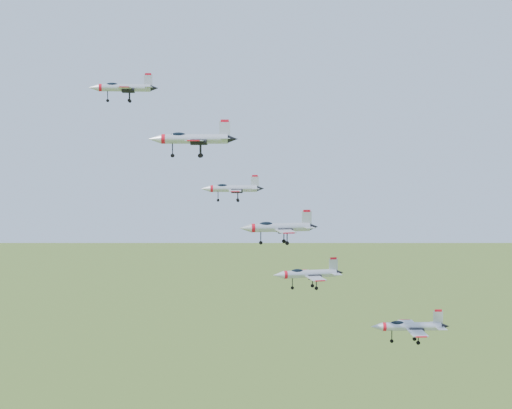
# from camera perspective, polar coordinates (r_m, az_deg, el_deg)

# --- Properties ---
(jet_lead) EXTENTS (12.93, 10.91, 3.48)m
(jet_lead) POSITION_cam_1_polar(r_m,az_deg,el_deg) (137.46, -10.62, 9.17)
(jet_lead) COLOR #B0B4BD
(jet_left_high) EXTENTS (10.95, 9.15, 2.93)m
(jet_left_high) POSITION_cam_1_polar(r_m,az_deg,el_deg) (122.51, -1.95, 1.29)
(jet_left_high) COLOR #B0B4BD
(jet_right_high) EXTENTS (12.77, 10.63, 3.41)m
(jet_right_high) POSITION_cam_1_polar(r_m,az_deg,el_deg) (101.31, -5.15, 5.26)
(jet_right_high) COLOR #B0B4BD
(jet_left_low) EXTENTS (13.46, 11.44, 3.66)m
(jet_left_low) POSITION_cam_1_polar(r_m,az_deg,el_deg) (119.92, 1.77, -1.83)
(jet_left_low) COLOR #B0B4BD
(jet_right_low) EXTENTS (10.84, 9.26, 2.97)m
(jet_right_low) POSITION_cam_1_polar(r_m,az_deg,el_deg) (107.93, 4.16, -5.54)
(jet_right_low) COLOR #B0B4BD
(jet_trail) EXTENTS (12.84, 10.71, 3.43)m
(jet_trail) POSITION_cam_1_polar(r_m,az_deg,el_deg) (118.37, 12.15, -9.50)
(jet_trail) COLOR #B0B4BD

